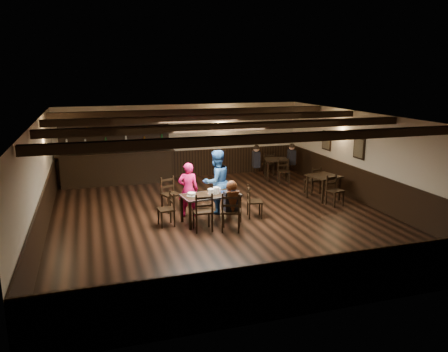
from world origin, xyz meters
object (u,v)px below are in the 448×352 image
object	(u,v)px
dining_table	(211,198)
woman_pink	(188,190)
cake	(191,194)
bar_counter	(117,163)
chair_near_left	(203,209)
man_blue	(216,182)
chair_near_right	(231,209)

from	to	relation	value
dining_table	woman_pink	world-z (taller)	woman_pink
cake	bar_counter	size ratio (longest dim) A/B	0.07
dining_table	chair_near_left	size ratio (longest dim) A/B	1.60
chair_near_left	man_blue	world-z (taller)	man_blue
dining_table	man_blue	distance (m)	0.83
woman_pink	bar_counter	world-z (taller)	bar_counter
man_blue	bar_counter	world-z (taller)	bar_counter
chair_near_right	man_blue	bearing A→B (deg)	86.90
dining_table	bar_counter	bearing A→B (deg)	112.55
dining_table	cake	xyz separation A→B (m)	(-0.50, 0.03, 0.12)
dining_table	cake	size ratio (longest dim) A/B	6.13
chair_near_left	woman_pink	size ratio (longest dim) A/B	0.66
woman_pink	chair_near_left	bearing A→B (deg)	103.60
bar_counter	man_blue	bearing A→B (deg)	-60.19
chair_near_left	chair_near_right	xyz separation A→B (m)	(0.64, -0.21, 0.00)
woman_pink	cake	size ratio (longest dim) A/B	5.76
dining_table	chair_near_right	world-z (taller)	chair_near_right
chair_near_left	cake	distance (m)	0.69
dining_table	chair_near_left	distance (m)	0.72
dining_table	bar_counter	xyz separation A→B (m)	(-2.04, 4.91, 0.06)
man_blue	dining_table	bearing A→B (deg)	43.25
man_blue	bar_counter	distance (m)	4.84
cake	chair_near_left	bearing A→B (deg)	-77.40
chair_near_right	cake	xyz separation A→B (m)	(-0.78, 0.86, 0.21)
woman_pink	man_blue	bearing A→B (deg)	-166.79
cake	dining_table	bearing A→B (deg)	-3.21
man_blue	cake	distance (m)	1.11
chair_near_left	bar_counter	bearing A→B (deg)	106.90
chair_near_right	cake	bearing A→B (deg)	132.43
cake	bar_counter	bearing A→B (deg)	107.45
dining_table	chair_near_right	distance (m)	0.88
dining_table	bar_counter	size ratio (longest dim) A/B	0.40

